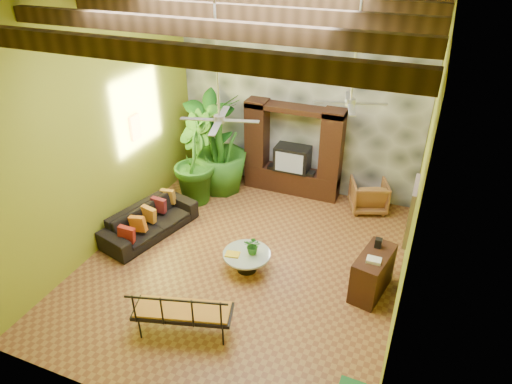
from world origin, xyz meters
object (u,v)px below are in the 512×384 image
at_px(entertainment_center, 293,156).
at_px(side_console, 372,273).
at_px(ceiling_fan_front, 219,107).
at_px(wicker_armchair, 368,195).
at_px(iron_bench, 180,311).
at_px(coffee_table, 247,259).
at_px(ceiling_fan_back, 352,91).
at_px(tall_plant_c, 220,145).
at_px(sofa, 150,221).
at_px(tall_plant_b, 193,159).
at_px(tall_plant_a, 210,139).

xyz_separation_m(entertainment_center, side_console, (2.52, -3.03, -0.54)).
distance_m(ceiling_fan_front, side_console, 4.07).
xyz_separation_m(wicker_armchair, side_console, (0.56, -2.86, 0.04)).
distance_m(ceiling_fan_front, iron_bench, 3.34).
bearing_deg(wicker_armchair, coffee_table, 39.53).
height_order(ceiling_fan_back, side_console, ceiling_fan_back).
relative_size(entertainment_center, tall_plant_c, 0.97).
xyz_separation_m(sofa, side_console, (4.82, -0.07, 0.10)).
distance_m(tall_plant_b, iron_bench, 4.44).
height_order(sofa, tall_plant_b, tall_plant_b).
bearing_deg(sofa, ceiling_fan_back, -60.38).
distance_m(sofa, tall_plant_a, 2.76).
relative_size(ceiling_fan_front, iron_bench, 1.09).
relative_size(tall_plant_b, tall_plant_c, 0.89).
xyz_separation_m(wicker_armchair, tall_plant_a, (-4.06, -0.19, 0.85)).
distance_m(tall_plant_a, side_console, 5.39).
xyz_separation_m(ceiling_fan_front, coffee_table, (0.35, 0.23, -3.15)).
xyz_separation_m(ceiling_fan_back, tall_plant_b, (-3.68, 0.68, -2.31)).
relative_size(sofa, tall_plant_b, 1.00).
distance_m(ceiling_fan_back, sofa, 5.07).
xyz_separation_m(entertainment_center, sofa, (-2.30, -2.96, -0.64)).
bearing_deg(tall_plant_b, tall_plant_a, 90.86).
distance_m(entertainment_center, ceiling_fan_front, 4.30).
relative_size(sofa, tall_plant_a, 0.90).
xyz_separation_m(wicker_armchair, coffee_table, (-1.81, -3.14, -0.12)).
distance_m(tall_plant_a, iron_bench, 5.29).
bearing_deg(iron_bench, wicker_armchair, 51.37).
bearing_deg(ceiling_fan_front, wicker_armchair, 57.33).
relative_size(ceiling_fan_back, sofa, 0.85).
distance_m(entertainment_center, tall_plant_a, 2.14).
distance_m(entertainment_center, side_console, 3.98).
bearing_deg(ceiling_fan_back, side_console, -49.79).
distance_m(coffee_table, iron_bench, 1.98).
relative_size(tall_plant_b, coffee_table, 2.35).
relative_size(entertainment_center, tall_plant_a, 0.98).
bearing_deg(coffee_table, sofa, 171.90).
relative_size(ceiling_fan_front, wicker_armchair, 2.23).
height_order(sofa, wicker_armchair, wicker_armchair).
relative_size(wicker_armchair, coffee_table, 0.89).
relative_size(entertainment_center, ceiling_fan_back, 1.29).
bearing_deg(sofa, coffee_table, -83.18).
xyz_separation_m(tall_plant_b, tall_plant_c, (0.38, 0.68, 0.14)).
bearing_deg(ceiling_fan_back, tall_plant_b, 169.60).
height_order(entertainment_center, tall_plant_a, tall_plant_a).
bearing_deg(entertainment_center, ceiling_fan_back, -50.43).
bearing_deg(iron_bench, tall_plant_c, 92.30).
relative_size(tall_plant_a, coffee_table, 2.63).
xyz_separation_m(ceiling_fan_front, tall_plant_b, (-1.88, 2.28, -2.31)).
height_order(wicker_armchair, tall_plant_b, tall_plant_b).
relative_size(wicker_armchair, tall_plant_c, 0.34).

